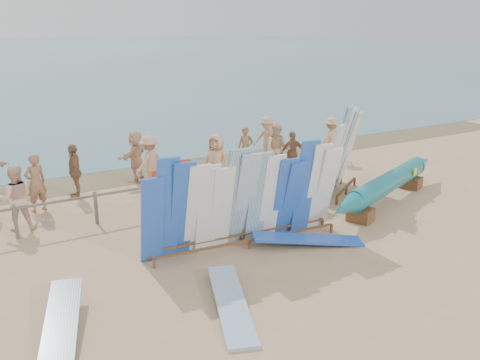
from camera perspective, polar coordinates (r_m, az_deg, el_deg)
ground at (r=12.33m, az=-2.88°, el=-7.62°), size 160.00×160.00×0.00m
wet_sand_strip at (r=18.64m, az=-13.21°, el=0.50°), size 40.00×2.60×0.01m
fence at (r=14.66m, az=-8.37°, el=-1.10°), size 12.08×0.08×0.90m
main_surfboard_rack at (r=12.01m, az=0.73°, el=-2.47°), size 5.06×1.11×2.52m
side_surfboard_rack at (r=16.13m, az=11.27°, el=2.87°), size 2.46×1.91×2.90m
outrigger_canoe at (r=15.77m, az=16.41°, el=-0.33°), size 6.68×3.10×0.99m
vendor_table at (r=14.83m, az=7.53°, el=-1.97°), size 0.85×0.64×1.07m
flat_board_b at (r=9.89m, az=-1.00°, el=-14.20°), size 1.45×2.73×0.22m
flat_board_e at (r=9.58m, az=-19.35°, el=-16.39°), size 1.34×2.73×0.43m
flat_board_d at (r=12.57m, az=7.60°, el=-7.26°), size 2.69×1.60×0.33m
beach_chair_left at (r=15.46m, az=-8.82°, el=-1.58°), size 0.79×0.80×0.92m
beach_chair_right at (r=16.10m, az=-7.18°, el=-0.80°), size 0.70×0.71×0.88m
stroller at (r=16.26m, az=-6.01°, el=-0.03°), size 0.68×0.84×1.02m
beachgoer_9 at (r=20.01m, az=3.08°, el=4.65°), size 0.99×1.22×1.77m
beachgoer_10 at (r=18.20m, az=5.90°, el=3.03°), size 0.97×0.55×1.57m
beachgoer_extra_0 at (r=20.35m, az=10.16°, el=4.55°), size 1.12×0.47×1.72m
beachgoer_3 at (r=16.74m, az=-10.12°, el=1.98°), size 1.23×0.95×1.77m
beachgoer_6 at (r=16.35m, az=-2.64°, el=2.02°), size 0.82×1.00×1.84m
beachgoer_2 at (r=14.28m, az=-23.85°, el=-1.88°), size 0.90×0.54×1.74m
beachgoer_4 at (r=16.40m, az=-18.07°, el=0.96°), size 0.60×1.06×1.70m
beachgoer_8 at (r=18.00m, az=4.24°, el=3.42°), size 0.98×0.92×1.87m
beachgoer_1 at (r=15.54m, az=-21.97°, el=-0.30°), size 0.69×0.51×1.70m
beachgoer_7 at (r=18.65m, az=0.61°, el=3.54°), size 0.65×0.64×1.62m
beachgoer_5 at (r=17.70m, az=-11.64°, el=2.68°), size 1.56×1.47×1.75m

